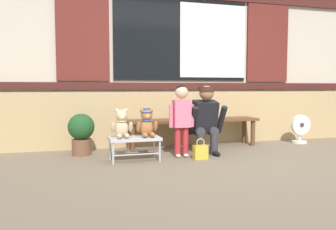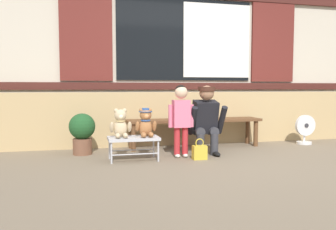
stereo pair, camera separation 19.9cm
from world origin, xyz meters
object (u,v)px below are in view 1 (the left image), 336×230
handbag_on_ground (200,152)px  wooden_bench_long (193,123)px  adult_crouching (206,120)px  teddy_bear_plain (122,125)px  potted_plant (81,132)px  child_standing (182,113)px  floor_fan (300,129)px  small_display_bench (135,140)px  teddy_bear_with_hat (147,123)px

handbag_on_ground → wooden_bench_long: bearing=76.1°
adult_crouching → teddy_bear_plain: bearing=-172.1°
handbag_on_ground → potted_plant: size_ratio=0.48×
teddy_bear_plain → child_standing: (0.80, 0.05, 0.13)m
wooden_bench_long → teddy_bear_plain: teddy_bear_plain is taller
teddy_bear_plain → potted_plant: size_ratio=0.64×
teddy_bear_plain → adult_crouching: (1.19, 0.17, 0.02)m
teddy_bear_plain → floor_fan: size_ratio=0.76×
small_display_bench → child_standing: bearing=5.0°
wooden_bench_long → floor_fan: 1.86m
wooden_bench_long → adult_crouching: bearing=-92.4°
teddy_bear_plain → floor_fan: (3.06, 0.61, -0.23)m
small_display_bench → floor_fan: 2.97m
wooden_bench_long → small_display_bench: 1.31m
wooden_bench_long → floor_fan: size_ratio=4.37×
handbag_on_ground → potted_plant: bearing=154.1°
handbag_on_ground → teddy_bear_plain: bearing=171.6°
small_display_bench → handbag_on_ground: size_ratio=2.35×
floor_fan → wooden_bench_long: bearing=175.3°
wooden_bench_long → floor_fan: floor_fan is taller
child_standing → small_display_bench: bearing=-175.0°
wooden_bench_long → child_standing: bearing=-120.5°
child_standing → adult_crouching: (0.39, 0.11, -0.11)m
adult_crouching → potted_plant: bearing=166.6°
wooden_bench_long → teddy_bear_plain: bearing=-148.0°
floor_fan → teddy_bear_with_hat: bearing=-167.5°
child_standing → handbag_on_ground: (0.19, -0.20, -0.50)m
adult_crouching → handbag_on_ground: adult_crouching is taller
small_display_bench → potted_plant: bearing=138.2°
small_display_bench → adult_crouching: 1.07m
child_standing → potted_plant: (-1.27, 0.51, -0.27)m
wooden_bench_long → floor_fan: bearing=-4.7°
potted_plant → floor_fan: 3.54m
teddy_bear_plain → handbag_on_ground: 1.07m
floor_fan → child_standing: bearing=-166.2°
child_standing → teddy_bear_plain: bearing=-176.1°
small_display_bench → adult_crouching: bearing=9.2°
small_display_bench → teddy_bear_plain: (-0.16, 0.00, 0.20)m
teddy_bear_with_hat → handbag_on_ground: bearing=-12.4°
teddy_bear_with_hat → adult_crouching: size_ratio=0.38×
wooden_bench_long → potted_plant: 1.70m
handbag_on_ground → potted_plant: (-1.47, 0.71, 0.23)m
wooden_bench_long → potted_plant: (-1.69, -0.20, -0.05)m
teddy_bear_plain → floor_fan: bearing=11.3°
wooden_bench_long → teddy_bear_with_hat: teddy_bear_with_hat is taller
teddy_bear_plain → child_standing: bearing=3.9°
teddy_bear_plain → adult_crouching: 1.21m
teddy_bear_plain → floor_fan: 3.13m
small_display_bench → adult_crouching: size_ratio=0.67×
potted_plant → wooden_bench_long: bearing=6.7°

